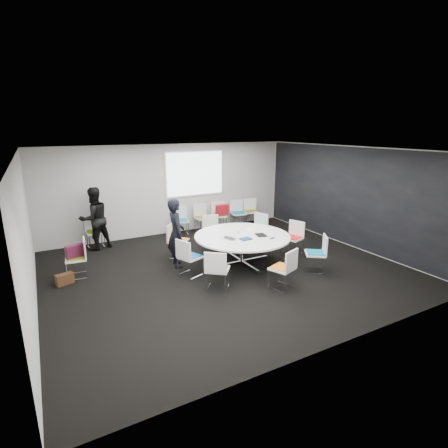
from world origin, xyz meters
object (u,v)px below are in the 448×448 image
chair_ring_b (257,235)px  chair_spare_left (77,265)px  conference_table (242,242)px  chair_ring_e (190,264)px  chair_back_e (251,216)px  chair_back_d (238,218)px  chair_back_a (181,226)px  cup (237,232)px  chair_person_back (96,238)px  chair_ring_c (212,237)px  laptop (231,238)px  chair_back_c (219,221)px  person_main (176,233)px  brown_bag (65,279)px  chair_ring_h (315,260)px  person_back (94,219)px  chair_ring_a (292,244)px  chair_ring_f (217,277)px  maroon_bag (75,251)px  chair_ring_g (282,276)px  chair_ring_d (178,247)px

chair_ring_b → chair_spare_left: same height
conference_table → chair_ring_e: chair_ring_e is taller
chair_back_e → chair_spare_left: 6.19m
conference_table → chair_back_d: bearing=61.0°
chair_back_a → chair_back_d: same height
chair_spare_left → cup: bearing=-98.3°
chair_back_a → cup: chair_back_a is taller
chair_ring_b → chair_person_back: bearing=41.3°
conference_table → chair_ring_c: (-0.09, 1.50, -0.28)m
cup → laptop: bearing=-143.0°
chair_back_c → laptop: size_ratio=2.51×
person_main → brown_bag: size_ratio=4.64×
chair_ring_h → chair_spare_left: size_ratio=1.00×
conference_table → person_main: bearing=157.5°
conference_table → person_main: 1.63m
chair_back_d → person_main: (-3.15, -2.40, 0.56)m
chair_back_a → laptop: 3.13m
chair_ring_h → person_back: bearing=80.3°
conference_table → chair_ring_h: (1.25, -1.25, -0.28)m
chair_back_c → chair_back_e: size_ratio=1.00×
chair_back_c → brown_bag: 5.44m
chair_ring_a → chair_back_c: size_ratio=1.00×
chair_ring_a → brown_bag: (-5.54, 0.84, -0.16)m
person_main → chair_ring_f: bearing=-161.9°
chair_back_c → maroon_bag: chair_back_c is taller
chair_ring_g → chair_person_back: bearing=102.3°
laptop → brown_bag: (-3.64, 0.85, -0.62)m
chair_ring_b → chair_back_d: same height
chair_ring_a → laptop: bearing=70.1°
chair_back_a → chair_person_back: bearing=12.6°
chair_ring_b → chair_ring_d: (-2.43, 0.07, 0.00)m
chair_ring_g → chair_ring_h: size_ratio=1.00×
chair_ring_b → chair_spare_left: 4.88m
chair_ring_d → chair_back_e: same height
chair_ring_f → chair_person_back: same height
maroon_bag → laptop: bearing=-18.8°
chair_back_a → brown_bag: size_ratio=2.44×
cup → chair_spare_left: bearing=166.2°
chair_ring_g → maroon_bag: 4.61m
chair_ring_g → chair_back_d: same height
person_back → chair_back_d: bearing=163.7°
chair_ring_c → chair_ring_a: bearing=150.1°
chair_ring_d → person_back: person_back is taller
chair_ring_e → chair_ring_h: 2.93m
chair_ring_a → chair_person_back: size_ratio=1.00×
person_main → maroon_bag: size_ratio=4.18×
chair_ring_g → person_main: size_ratio=0.53×
chair_back_c → person_main: bearing=61.3°
conference_table → chair_ring_f: chair_ring_f is taller
chair_ring_b → laptop: size_ratio=2.51×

